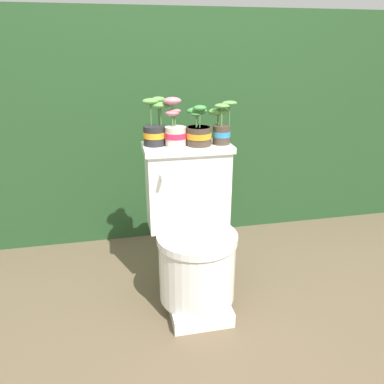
% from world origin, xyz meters
% --- Properties ---
extents(ground_plane, '(12.00, 12.00, 0.00)m').
position_xyz_m(ground_plane, '(0.00, 0.00, 0.00)').
color(ground_plane, brown).
extents(hedge_backdrop, '(4.35, 1.08, 1.45)m').
position_xyz_m(hedge_backdrop, '(0.00, 1.38, 0.73)').
color(hedge_backdrop, '#234723').
rests_on(hedge_backdrop, ground).
extents(toilet, '(0.43, 0.54, 0.79)m').
position_xyz_m(toilet, '(0.07, 0.11, 0.36)').
color(toilet, white).
rests_on(toilet, ground).
extents(potted_plant_left, '(0.14, 0.11, 0.23)m').
position_xyz_m(potted_plant_left, '(-0.08, 0.27, 0.87)').
color(potted_plant_left, '#262628').
rests_on(potted_plant_left, toilet).
extents(potted_plant_midleft, '(0.10, 0.10, 0.23)m').
position_xyz_m(potted_plant_midleft, '(0.01, 0.24, 0.86)').
color(potted_plant_midleft, beige).
rests_on(potted_plant_midleft, toilet).
extents(potted_plant_middle, '(0.12, 0.12, 0.19)m').
position_xyz_m(potted_plant_middle, '(0.12, 0.22, 0.85)').
color(potted_plant_middle, '#47382D').
rests_on(potted_plant_middle, toilet).
extents(potted_plant_midright, '(0.13, 0.10, 0.21)m').
position_xyz_m(potted_plant_midright, '(0.23, 0.23, 0.88)').
color(potted_plant_midright, '#47382D').
rests_on(potted_plant_midright, toilet).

